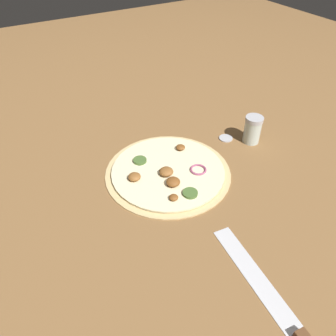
{
  "coord_description": "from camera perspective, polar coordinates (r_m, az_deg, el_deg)",
  "views": [
    {
      "loc": [
        -0.33,
        -0.56,
        0.56
      ],
      "look_at": [
        0.0,
        0.0,
        0.02
      ],
      "focal_mm": 35.0,
      "sensor_mm": 36.0,
      "label": 1
    }
  ],
  "objects": [
    {
      "name": "loose_cap",
      "position": [
        0.99,
        10.03,
        5.21
      ],
      "size": [
        0.04,
        0.04,
        0.01
      ],
      "color": "#B2B2B7",
      "rests_on": "ground_plane"
    },
    {
      "name": "pizza",
      "position": [
        0.85,
        -0.02,
        -0.62
      ],
      "size": [
        0.33,
        0.33,
        0.03
      ],
      "color": "#D6B77A",
      "rests_on": "ground_plane"
    },
    {
      "name": "spice_jar",
      "position": [
        0.98,
        14.66,
        6.42
      ],
      "size": [
        0.05,
        0.05,
        0.08
      ],
      "color": "silver",
      "rests_on": "ground_plane"
    },
    {
      "name": "knife",
      "position": [
        0.65,
        20.57,
        -23.95
      ],
      "size": [
        0.06,
        0.34,
        0.02
      ],
      "rotation": [
        0.0,
        0.0,
        1.46
      ],
      "color": "silver",
      "rests_on": "ground_plane"
    },
    {
      "name": "ground_plane",
      "position": [
        0.86,
        0.0,
        -0.82
      ],
      "size": [
        3.0,
        3.0,
        0.0
      ],
      "primitive_type": "plane",
      "color": "brown"
    }
  ]
}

